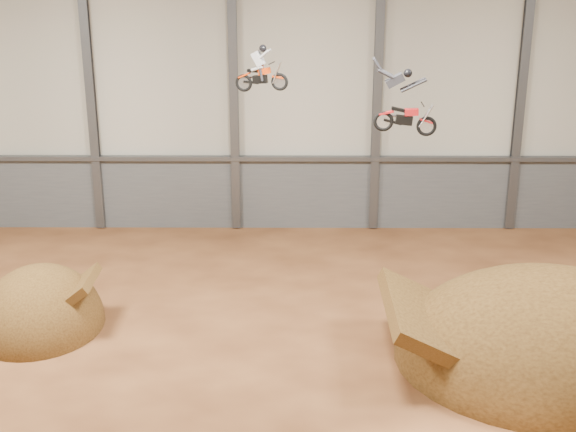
% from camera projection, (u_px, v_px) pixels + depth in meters
% --- Properties ---
extents(floor, '(40.00, 40.00, 0.00)m').
position_uv_depth(floor, '(311.00, 390.00, 25.46)').
color(floor, '#522B16').
rests_on(floor, ground).
extents(back_wall, '(40.00, 0.10, 14.00)m').
position_uv_depth(back_wall, '(305.00, 85.00, 37.25)').
color(back_wall, beige).
rests_on(back_wall, ground).
extents(lower_band_back, '(39.80, 0.18, 3.50)m').
position_uv_depth(lower_band_back, '(305.00, 193.00, 38.91)').
color(lower_band_back, '#52565A').
rests_on(lower_band_back, ground).
extents(steel_rail, '(39.80, 0.35, 0.20)m').
position_uv_depth(steel_rail, '(305.00, 158.00, 38.17)').
color(steel_rail, '#47494F').
rests_on(steel_rail, lower_band_back).
extents(steel_column_1, '(0.40, 0.36, 13.90)m').
position_uv_depth(steel_column_1, '(90.00, 86.00, 37.11)').
color(steel_column_1, '#47494F').
rests_on(steel_column_1, ground).
extents(steel_column_2, '(0.40, 0.36, 13.90)m').
position_uv_depth(steel_column_2, '(234.00, 86.00, 37.07)').
color(steel_column_2, '#47494F').
rests_on(steel_column_2, ground).
extents(steel_column_3, '(0.40, 0.36, 13.90)m').
position_uv_depth(steel_column_3, '(378.00, 86.00, 37.04)').
color(steel_column_3, '#47494F').
rests_on(steel_column_3, ground).
extents(steel_column_4, '(0.40, 0.36, 13.90)m').
position_uv_depth(steel_column_4, '(522.00, 86.00, 37.01)').
color(steel_column_4, '#47494F').
rests_on(steel_column_4, ground).
extents(takeoff_ramp, '(4.59, 5.30, 4.59)m').
position_uv_depth(takeoff_ramp, '(41.00, 327.00, 29.55)').
color(takeoff_ramp, '#3C250F').
rests_on(takeoff_ramp, ground).
extents(landing_ramp, '(10.45, 9.24, 6.03)m').
position_uv_depth(landing_ramp, '(548.00, 360.00, 27.26)').
color(landing_ramp, '#3C250F').
rests_on(landing_ramp, ground).
extents(fmx_rider_a, '(2.22, 1.31, 1.93)m').
position_uv_depth(fmx_rider_a, '(262.00, 66.00, 28.32)').
color(fmx_rider_a, red).
extents(fmx_rider_b, '(3.04, 0.88, 2.67)m').
position_uv_depth(fmx_rider_b, '(405.00, 98.00, 26.25)').
color(fmx_rider_b, red).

